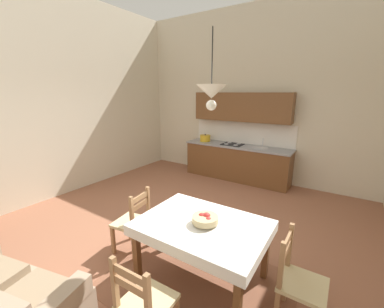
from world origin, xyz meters
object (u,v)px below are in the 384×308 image
(kitchen_cabinetry, at_px, (238,147))
(dining_chair_camera_side, at_px, (144,304))
(dining_chair_tv_side, at_px, (133,222))
(pendant_lamp, at_px, (212,92))
(dining_chair_window_side, at_px, (298,282))
(fruit_bowl, at_px, (205,219))
(dining_table, at_px, (202,232))

(kitchen_cabinetry, height_order, dining_chair_camera_side, kitchen_cabinetry)
(dining_chair_tv_side, xyz_separation_m, pendant_lamp, (1.11, 0.18, 1.76))
(dining_chair_window_side, bearing_deg, fruit_bowl, -177.97)
(dining_chair_window_side, relative_size, pendant_lamp, 1.16)
(dining_chair_tv_side, relative_size, fruit_bowl, 3.10)
(dining_table, distance_m, pendant_lamp, 1.57)
(dining_table, xyz_separation_m, dining_chair_tv_side, (-1.08, -0.06, -0.20))
(dining_chair_camera_side, xyz_separation_m, pendant_lamp, (0.03, 1.07, 1.76))
(fruit_bowl, distance_m, pendant_lamp, 1.39)
(dining_table, distance_m, dining_chair_tv_side, 1.10)
(dining_chair_tv_side, bearing_deg, fruit_bowl, 3.34)
(dining_chair_tv_side, xyz_separation_m, dining_chair_camera_side, (1.08, -0.89, 0.00))
(dining_chair_camera_side, relative_size, pendant_lamp, 1.16)
(kitchen_cabinetry, height_order, pendant_lamp, pendant_lamp)
(dining_table, xyz_separation_m, dining_chair_camera_side, (-0.01, -0.95, -0.20))
(dining_table, bearing_deg, kitchen_cabinetry, 106.67)
(dining_chair_window_side, height_order, dining_chair_tv_side, same)
(dining_chair_window_side, bearing_deg, dining_chair_tv_side, -177.28)
(kitchen_cabinetry, distance_m, dining_chair_tv_side, 3.61)
(kitchen_cabinetry, distance_m, fruit_bowl, 3.69)
(kitchen_cabinetry, relative_size, dining_chair_tv_side, 2.91)
(dining_chair_camera_side, relative_size, fruit_bowl, 3.10)
(dining_chair_window_side, xyz_separation_m, dining_chair_camera_side, (-1.06, -0.99, 0.00))
(fruit_bowl, bearing_deg, dining_chair_window_side, 2.03)
(kitchen_cabinetry, distance_m, dining_chair_window_side, 4.10)
(kitchen_cabinetry, relative_size, dining_table, 1.86)
(kitchen_cabinetry, distance_m, dining_chair_camera_side, 4.62)
(dining_chair_tv_side, height_order, dining_chair_camera_side, same)
(kitchen_cabinetry, bearing_deg, dining_chair_tv_side, -90.45)
(dining_table, xyz_separation_m, pendant_lamp, (0.02, 0.12, 1.56))
(dining_chair_tv_side, bearing_deg, dining_table, 3.23)
(dining_chair_window_side, bearing_deg, pendant_lamp, 175.74)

